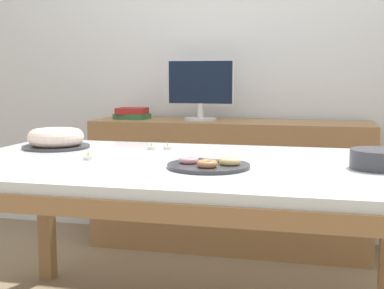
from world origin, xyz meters
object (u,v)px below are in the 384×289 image
object	(u,v)px
pastry_platter	(210,164)
tealight_near_cakes	(167,147)
tealight_near_front	(151,147)
cake_chocolate_round	(56,139)
computer_monitor	(200,90)
tealight_centre	(88,157)
plate_stack	(380,159)
book_stack	(132,113)

from	to	relation	value
pastry_platter	tealight_near_cakes	xyz separation A→B (m)	(-0.29, 0.44, -0.00)
tealight_near_cakes	tealight_near_front	bearing A→B (deg)	-156.30
tealight_near_cakes	cake_chocolate_round	bearing A→B (deg)	-171.21
tealight_near_front	tealight_near_cakes	distance (m)	0.07
pastry_platter	tealight_near_front	size ratio (longest dim) A/B	7.58
computer_monitor	cake_chocolate_round	world-z (taller)	computer_monitor
tealight_centre	tealight_near_front	bearing A→B (deg)	65.14
computer_monitor	pastry_platter	distance (m)	1.42
plate_stack	tealight_near_cakes	bearing A→B (deg)	160.71
tealight_near_front	tealight_centre	distance (m)	0.37
tealight_near_front	pastry_platter	bearing A→B (deg)	-48.87
cake_chocolate_round	book_stack	bearing A→B (deg)	89.61
computer_monitor	tealight_near_cakes	xyz separation A→B (m)	(0.06, -0.92, -0.23)
book_stack	cake_chocolate_round	bearing A→B (deg)	-90.39
plate_stack	tealight_centre	distance (m)	1.11
pastry_platter	tealight_centre	world-z (taller)	pastry_platter
cake_chocolate_round	plate_stack	bearing A→B (deg)	-9.35
computer_monitor	tealight_near_front	world-z (taller)	computer_monitor
pastry_platter	plate_stack	world-z (taller)	plate_stack
book_stack	tealight_centre	xyz separation A→B (m)	(0.28, -1.29, -0.08)
book_stack	tealight_centre	world-z (taller)	book_stack
cake_chocolate_round	plate_stack	distance (m)	1.42
computer_monitor	book_stack	xyz separation A→B (m)	(-0.45, 0.00, -0.15)
computer_monitor	pastry_platter	size ratio (longest dim) A/B	1.40
plate_stack	tealight_near_cakes	xyz separation A→B (m)	(-0.89, 0.31, -0.02)
tealight_near_cakes	computer_monitor	bearing A→B (deg)	93.47
computer_monitor	pastry_platter	xyz separation A→B (m)	(0.34, -1.36, -0.23)
pastry_platter	tealight_near_cakes	bearing A→B (deg)	123.40
computer_monitor	plate_stack	xyz separation A→B (m)	(0.94, -1.23, -0.21)
computer_monitor	pastry_platter	bearing A→B (deg)	-75.84
plate_stack	tealight_near_front	xyz separation A→B (m)	(-0.95, 0.28, -0.02)
book_stack	tealight_near_cakes	xyz separation A→B (m)	(0.51, -0.93, -0.08)
tealight_near_front	tealight_near_cakes	xyz separation A→B (m)	(0.07, 0.03, 0.00)
computer_monitor	tealight_centre	bearing A→B (deg)	-97.36
cake_chocolate_round	tealight_centre	world-z (taller)	cake_chocolate_round
computer_monitor	cake_chocolate_round	distance (m)	1.12
plate_stack	cake_chocolate_round	bearing A→B (deg)	170.65
computer_monitor	tealight_centre	distance (m)	1.32
tealight_near_front	plate_stack	bearing A→B (deg)	-16.40
book_stack	plate_stack	world-z (taller)	book_stack
plate_stack	tealight_centre	world-z (taller)	plate_stack
tealight_centre	computer_monitor	bearing A→B (deg)	82.64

